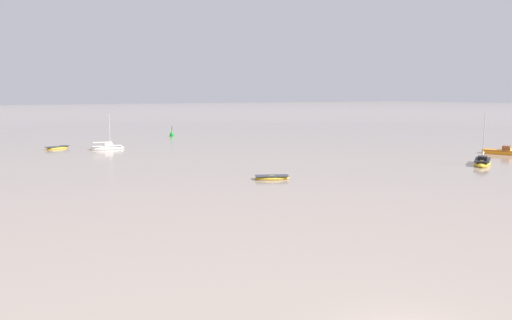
{
  "coord_description": "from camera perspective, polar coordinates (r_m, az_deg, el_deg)",
  "views": [
    {
      "loc": [
        -12.04,
        -10.61,
        8.61
      ],
      "look_at": [
        14.83,
        38.95,
        0.68
      ],
      "focal_mm": 33.13,
      "sensor_mm": 36.0,
      "label": 1
    }
  ],
  "objects": [
    {
      "name": "rowboat_moored_0",
      "position": [
        80.49,
        -22.85,
        1.36
      ],
      "size": [
        4.05,
        2.86,
        0.61
      ],
      "rotation": [
        0.0,
        0.0,
        3.59
      ],
      "color": "gold",
      "rests_on": "ground"
    },
    {
      "name": "sailboat_moored_0",
      "position": [
        63.87,
        25.65,
        -0.27
      ],
      "size": [
        5.99,
        4.86,
        6.69
      ],
      "rotation": [
        0.0,
        0.0,
        3.73
      ],
      "color": "gold",
      "rests_on": "ground"
    },
    {
      "name": "rowboat_moored_1",
      "position": [
        47.88,
        1.93,
        -2.17
      ],
      "size": [
        3.82,
        2.52,
        0.57
      ],
      "rotation": [
        0.0,
        0.0,
        2.75
      ],
      "color": "gold",
      "rests_on": "ground"
    },
    {
      "name": "sailboat_moored_1",
      "position": [
        77.16,
        -17.53,
        1.42
      ],
      "size": [
        5.32,
        2.09,
        5.82
      ],
      "rotation": [
        0.0,
        0.0,
        6.19
      ],
      "color": "white",
      "rests_on": "ground"
    },
    {
      "name": "channel_buoy",
      "position": [
        97.61,
        -10.11,
        3.09
      ],
      "size": [
        0.9,
        0.9,
        2.3
      ],
      "color": "#198C2D",
      "rests_on": "ground"
    },
    {
      "name": "motorboat_moored_2",
      "position": [
        76.36,
        27.8,
        0.82
      ],
      "size": [
        3.64,
        5.11,
        1.85
      ],
      "rotation": [
        0.0,
        0.0,
        5.16
      ],
      "color": "orange",
      "rests_on": "ground"
    }
  ]
}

